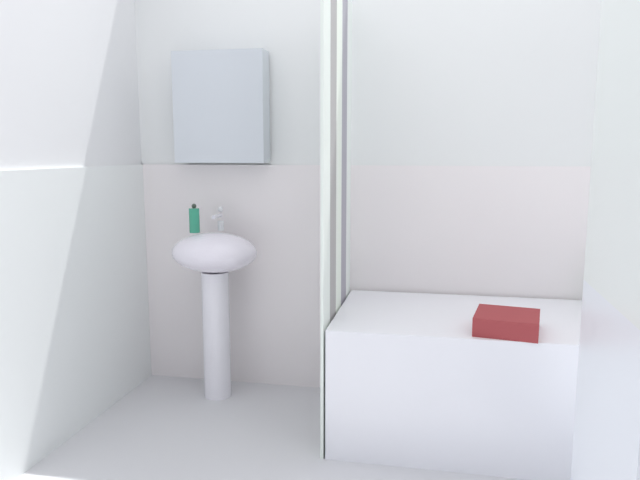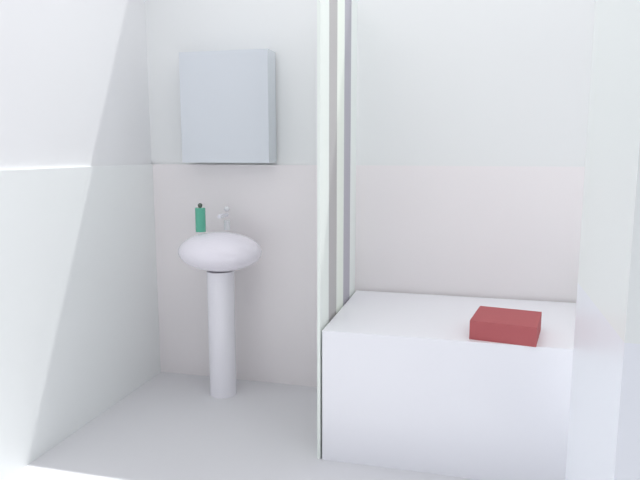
{
  "view_description": "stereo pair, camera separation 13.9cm",
  "coord_description": "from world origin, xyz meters",
  "px_view_note": "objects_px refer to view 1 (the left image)",
  "views": [
    {
      "loc": [
        0.06,
        -1.84,
        1.27
      ],
      "look_at": [
        -0.45,
        0.72,
        0.89
      ],
      "focal_mm": 34.04,
      "sensor_mm": 36.0,
      "label": 1
    },
    {
      "loc": [
        0.2,
        -1.81,
        1.27
      ],
      "look_at": [
        -0.45,
        0.72,
        0.89
      ],
      "focal_mm": 34.04,
      "sensor_mm": 36.0,
      "label": 2
    }
  ],
  "objects_px": {
    "towel_folded": "(507,322)",
    "body_wash_bottle": "(630,281)",
    "sink": "(215,278)",
    "soap_dispenser": "(194,220)",
    "bathtub": "(497,376)",
    "conditioner_bottle": "(606,289)"
  },
  "relations": [
    {
      "from": "bathtub",
      "to": "body_wash_bottle",
      "type": "height_order",
      "value": "body_wash_bottle"
    },
    {
      "from": "soap_dispenser",
      "to": "conditioner_bottle",
      "type": "relative_size",
      "value": 0.87
    },
    {
      "from": "bathtub",
      "to": "towel_folded",
      "type": "relative_size",
      "value": 5.83
    },
    {
      "from": "bathtub",
      "to": "body_wash_bottle",
      "type": "distance_m",
      "value": 0.79
    },
    {
      "from": "towel_folded",
      "to": "body_wash_bottle",
      "type": "bearing_deg",
      "value": 42.3
    },
    {
      "from": "conditioner_bottle",
      "to": "body_wash_bottle",
      "type": "bearing_deg",
      "value": 15.91
    },
    {
      "from": "sink",
      "to": "body_wash_bottle",
      "type": "distance_m",
      "value": 2.0
    },
    {
      "from": "soap_dispenser",
      "to": "towel_folded",
      "type": "relative_size",
      "value": 0.6
    },
    {
      "from": "sink",
      "to": "towel_folded",
      "type": "xyz_separation_m",
      "value": [
        1.39,
        -0.42,
        -0.04
      ]
    },
    {
      "from": "sink",
      "to": "soap_dispenser",
      "type": "relative_size",
      "value": 5.87
    },
    {
      "from": "soap_dispenser",
      "to": "sink",
      "type": "bearing_deg",
      "value": 1.32
    },
    {
      "from": "sink",
      "to": "bathtub",
      "type": "xyz_separation_m",
      "value": [
        1.39,
        -0.18,
        -0.35
      ]
    },
    {
      "from": "sink",
      "to": "body_wash_bottle",
      "type": "bearing_deg",
      "value": 3.88
    },
    {
      "from": "soap_dispenser",
      "to": "conditioner_bottle",
      "type": "height_order",
      "value": "soap_dispenser"
    },
    {
      "from": "soap_dispenser",
      "to": "conditioner_bottle",
      "type": "bearing_deg",
      "value": 3.06
    },
    {
      "from": "bathtub",
      "to": "conditioner_bottle",
      "type": "height_order",
      "value": "conditioner_bottle"
    },
    {
      "from": "body_wash_bottle",
      "to": "sink",
      "type": "bearing_deg",
      "value": -176.12
    },
    {
      "from": "body_wash_bottle",
      "to": "towel_folded",
      "type": "bearing_deg",
      "value": -137.7
    },
    {
      "from": "towel_folded",
      "to": "sink",
      "type": "bearing_deg",
      "value": 163.41
    },
    {
      "from": "body_wash_bottle",
      "to": "towel_folded",
      "type": "relative_size",
      "value": 0.98
    },
    {
      "from": "conditioner_bottle",
      "to": "towel_folded",
      "type": "xyz_separation_m",
      "value": [
        -0.5,
        -0.52,
        -0.04
      ]
    },
    {
      "from": "conditioner_bottle",
      "to": "towel_folded",
      "type": "bearing_deg",
      "value": -133.62
    }
  ]
}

